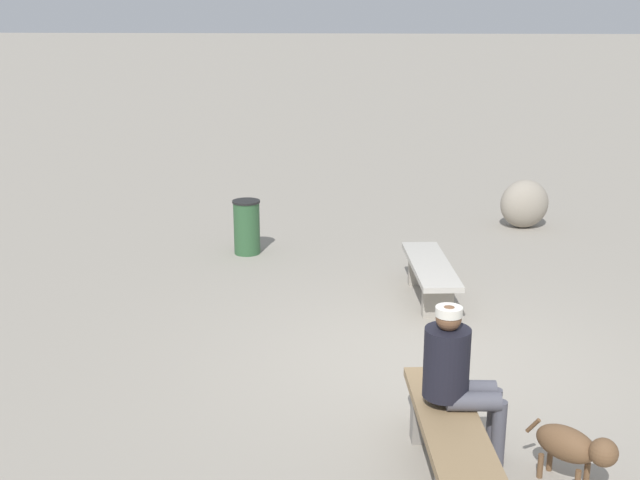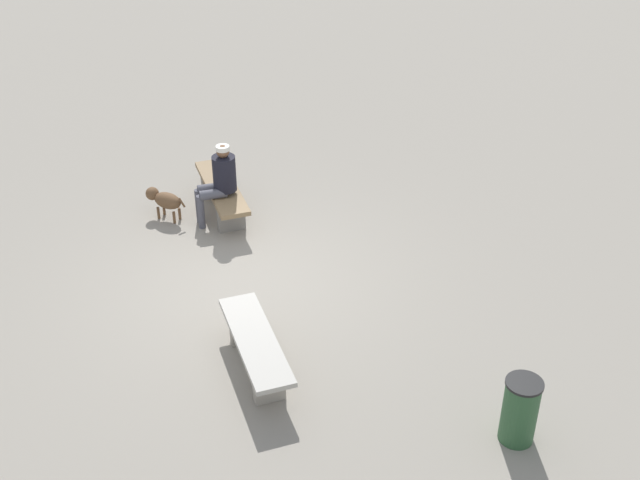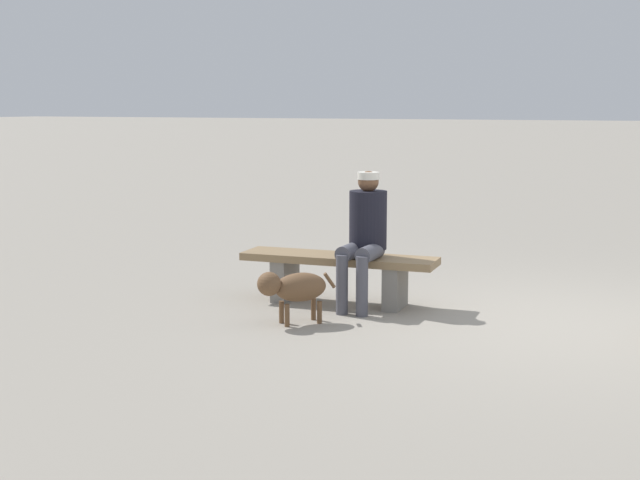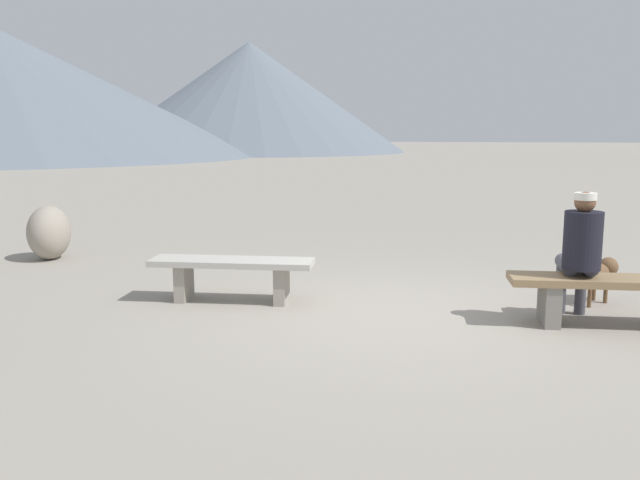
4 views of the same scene
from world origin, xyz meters
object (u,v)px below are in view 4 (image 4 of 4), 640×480
at_px(bench_left, 232,271).
at_px(boulder, 49,232).
at_px(dog, 596,273).
at_px(seated_person, 580,247).
at_px(bench_right, 611,292).

relative_size(bench_left, boulder, 2.29).
relative_size(dog, boulder, 0.74).
distance_m(seated_person, dog, 0.99).
xyz_separation_m(dog, boulder, (-7.30, 0.97, 0.06)).
bearing_deg(seated_person, boulder, 163.08).
height_order(bench_left, bench_right, bench_right).
xyz_separation_m(bench_left, bench_right, (3.85, -0.12, -0.01)).
relative_size(seated_person, dog, 2.21).
height_order(bench_right, seated_person, seated_person).
height_order(bench_right, boulder, boulder).
distance_m(bench_left, seated_person, 3.58).
bearing_deg(bench_left, seated_person, -6.65).
relative_size(bench_left, seated_person, 1.41).
relative_size(bench_left, dog, 3.11).
bearing_deg(bench_right, bench_left, 172.61).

